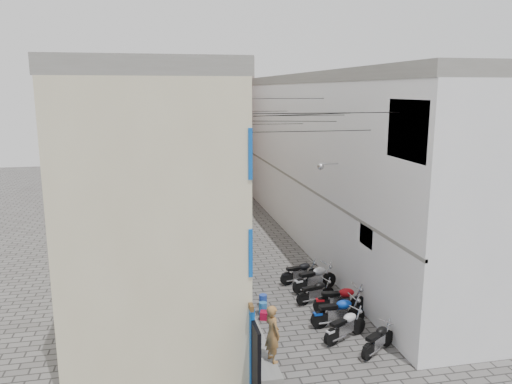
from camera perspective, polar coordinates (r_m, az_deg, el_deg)
ground at (r=15.48m, az=9.33°, el=-20.45°), size 90.00×90.00×0.00m
plinth at (r=26.59m, az=-4.98°, el=-6.04°), size 0.90×26.00×0.25m
building_left at (r=25.40m, az=-11.73°, el=3.05°), size 5.10×27.00×9.00m
building_right at (r=27.31m, az=9.73°, el=3.73°), size 5.94×26.00×9.00m
building_far_brick_left at (r=40.41m, az=-7.59°, el=7.02°), size 6.00×6.00×10.00m
building_far_brick_right at (r=43.12m, az=-1.08°, el=6.07°), size 5.00×6.00×8.00m
building_far_concrete at (r=46.52m, az=-5.68°, el=8.28°), size 8.00×5.00×11.00m
far_shopfront at (r=38.35m, az=-4.14°, el=1.12°), size 2.00×0.30×2.40m
overhead_wires at (r=20.45m, az=2.26°, el=8.66°), size 5.80×13.02×1.32m
motorcycle_a at (r=16.81m, az=13.80°, el=-15.92°), size 1.74×1.42×1.00m
motorcycle_b at (r=17.34m, az=10.19°, el=-14.70°), size 1.94×1.34×1.08m
motorcycle_c at (r=18.20m, az=9.36°, el=-13.22°), size 2.04×0.74×1.17m
motorcycle_d at (r=19.16m, az=9.64°, el=-11.88°), size 2.10×0.85×1.19m
motorcycle_e at (r=19.94m, az=6.82°, el=-11.14°), size 1.78×0.97×0.98m
motorcycle_f at (r=20.97m, az=6.73°, el=-9.62°), size 2.20×1.25×1.21m
motorcycle_g at (r=21.74m, az=5.09°, el=-9.01°), size 1.92×0.90×1.07m
person_a at (r=15.30m, az=1.88°, el=-15.84°), size 0.59×0.74×1.76m
person_b at (r=20.65m, az=-2.83°, el=-8.81°), size 0.85×0.89×1.45m
water_jug_near at (r=18.95m, az=0.80°, el=-13.16°), size 0.32×0.32×0.47m
water_jug_far at (r=19.58m, az=0.81°, el=-12.30°), size 0.36×0.36×0.47m
red_crate at (r=18.64m, az=1.23°, el=-13.91°), size 0.54×0.47×0.29m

